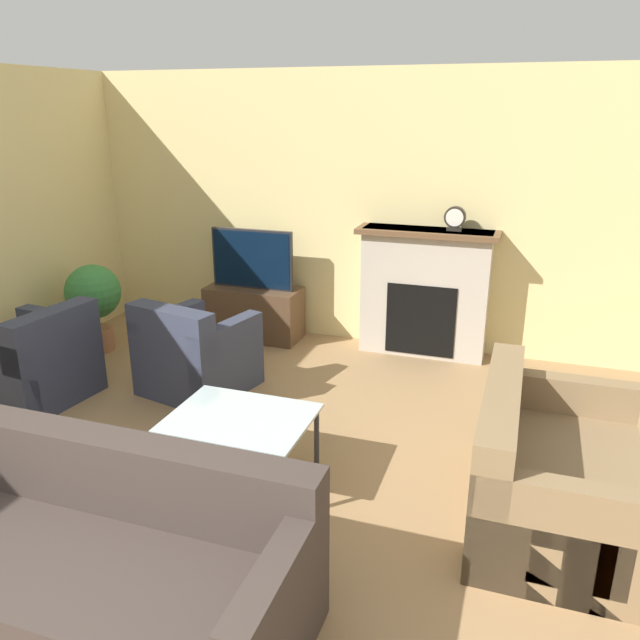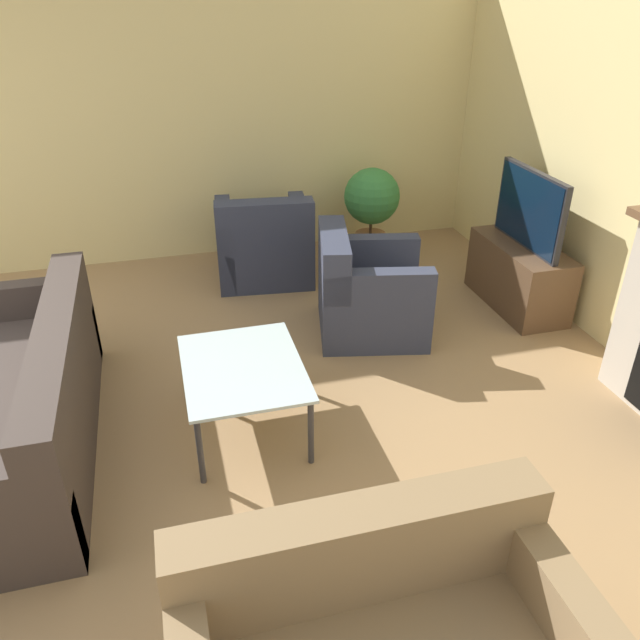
{
  "view_description": "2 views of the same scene",
  "coord_description": "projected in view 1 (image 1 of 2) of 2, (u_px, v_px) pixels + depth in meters",
  "views": [
    {
      "loc": [
        1.75,
        -0.91,
        2.35
      ],
      "look_at": [
        0.38,
        3.11,
        0.89
      ],
      "focal_mm": 35.0,
      "sensor_mm": 36.0,
      "label": 1
    },
    {
      "loc": [
        3.21,
        1.95,
        2.5
      ],
      "look_at": [
        0.13,
        2.78,
        0.71
      ],
      "focal_mm": 35.0,
      "sensor_mm": 36.0,
      "label": 2
    }
  ],
  "objects": [
    {
      "name": "armchair_by_window",
      "position": [
        33.0,
        366.0,
        5.19
      ],
      "size": [
        0.93,
        0.93,
        0.82
      ],
      "rotation": [
        0.0,
        0.0,
        -1.68
      ],
      "color": "#33384C",
      "rests_on": "ground_plane"
    },
    {
      "name": "coffee_table",
      "position": [
        240.0,
        423.0,
        4.01
      ],
      "size": [
        0.9,
        0.7,
        0.46
      ],
      "color": "#333338",
      "rests_on": "ground_plane"
    },
    {
      "name": "tv_stand",
      "position": [
        254.0,
        313.0,
        6.6
      ],
      "size": [
        0.99,
        0.44,
        0.55
      ],
      "color": "brown",
      "rests_on": "ground_plane"
    },
    {
      "name": "couch_sectional",
      "position": [
        96.0,
        568.0,
        2.93
      ],
      "size": [
        2.06,
        0.89,
        0.82
      ],
      "color": "#3D332D",
      "rests_on": "ground_plane"
    },
    {
      "name": "mantel_clock",
      "position": [
        455.0,
        218.0,
        5.76
      ],
      "size": [
        0.2,
        0.07,
        0.23
      ],
      "color": "#28231E",
      "rests_on": "fireplace"
    },
    {
      "name": "couch_loveseat",
      "position": [
        550.0,
        477.0,
        3.65
      ],
      "size": [
        0.93,
        1.44,
        0.82
      ],
      "rotation": [
        0.0,
        0.0,
        1.57
      ],
      "color": "#8C704C",
      "rests_on": "ground_plane"
    },
    {
      "name": "tv",
      "position": [
        252.0,
        259.0,
        6.41
      ],
      "size": [
        0.88,
        0.06,
        0.62
      ],
      "color": "#232328",
      "rests_on": "tv_stand"
    },
    {
      "name": "fireplace",
      "position": [
        425.0,
        290.0,
        6.06
      ],
      "size": [
        1.33,
        0.38,
        1.25
      ],
      "color": "#BCB2A3",
      "rests_on": "ground_plane"
    },
    {
      "name": "armchair_accent",
      "position": [
        195.0,
        358.0,
        5.35
      ],
      "size": [
        0.95,
        0.96,
        0.82
      ],
      "rotation": [
        0.0,
        0.0,
        2.92
      ],
      "color": "#33384C",
      "rests_on": "ground_plane"
    },
    {
      "name": "wall_back",
      "position": [
        349.0,
        211.0,
        6.27
      ],
      "size": [
        8.54,
        0.06,
        2.7
      ],
      "color": "beige",
      "rests_on": "ground_plane"
    },
    {
      "name": "potted_plant",
      "position": [
        94.0,
        298.0,
        6.16
      ],
      "size": [
        0.54,
        0.54,
        0.88
      ],
      "color": "#AD704C",
      "rests_on": "ground_plane"
    }
  ]
}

